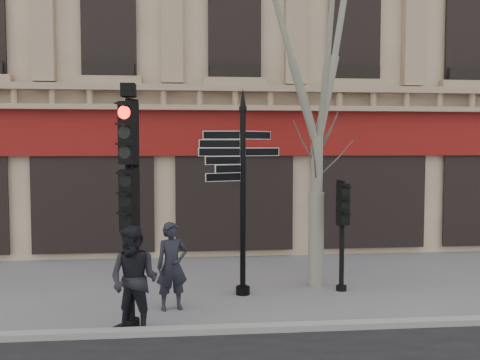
% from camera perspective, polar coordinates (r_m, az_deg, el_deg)
% --- Properties ---
extents(ground, '(80.00, 80.00, 0.00)m').
position_cam_1_polar(ground, '(10.99, 1.74, -13.42)').
color(ground, '#5E5E63').
rests_on(ground, ground).
extents(kerb, '(80.00, 0.25, 0.12)m').
position_cam_1_polar(kerb, '(9.66, 2.86, -15.50)').
color(kerb, gray).
rests_on(kerb, ground).
extents(building, '(28.00, 15.52, 18.00)m').
position_cam_1_polar(building, '(23.66, -2.31, 17.73)').
color(building, tan).
rests_on(building, ground).
extents(fingerpost, '(2.19, 2.19, 4.46)m').
position_cam_1_polar(fingerpost, '(11.45, 0.30, 2.50)').
color(fingerpost, black).
rests_on(fingerpost, ground).
extents(traffic_signal_main, '(0.56, 0.47, 4.30)m').
position_cam_1_polar(traffic_signal_main, '(9.53, -11.71, 0.52)').
color(traffic_signal_main, black).
rests_on(traffic_signal_main, ground).
extents(traffic_signal_secondary, '(0.43, 0.33, 2.41)m').
position_cam_1_polar(traffic_signal_secondary, '(12.07, 10.84, -3.79)').
color(traffic_signal_secondary, black).
rests_on(traffic_signal_secondary, ground).
extents(plane_tree, '(3.15, 3.15, 8.38)m').
position_cam_1_polar(plane_tree, '(12.53, 8.32, 15.83)').
color(plane_tree, gray).
rests_on(plane_tree, ground).
extents(pedestrian_a, '(0.72, 0.57, 1.74)m').
position_cam_1_polar(pedestrian_a, '(10.73, -7.26, -9.08)').
color(pedestrian_a, black).
rests_on(pedestrian_a, ground).
extents(pedestrian_b, '(1.12, 1.02, 1.88)m').
position_cam_1_polar(pedestrian_b, '(9.45, -11.24, -10.43)').
color(pedestrian_b, black).
rests_on(pedestrian_b, ground).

